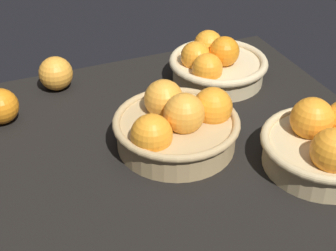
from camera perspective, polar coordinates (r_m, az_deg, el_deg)
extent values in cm
cube|color=black|center=(99.14, -0.18, -2.43)|extent=(84.00, 72.00, 3.00)
cylinder|color=tan|center=(94.88, 17.17, -3.08)|extent=(21.20, 21.20, 5.22)
torus|color=tan|center=(93.38, 17.44, -1.81)|extent=(22.87, 22.87, 1.67)
sphere|color=orange|center=(87.91, 18.40, -2.78)|extent=(7.94, 7.94, 7.94)
sphere|color=orange|center=(94.16, 16.10, 0.74)|extent=(7.94, 7.94, 7.94)
cylinder|color=#D3BC8C|center=(118.08, 5.71, 6.22)|extent=(21.02, 21.02, 4.85)
torus|color=#D3BC8C|center=(116.96, 5.77, 7.27)|extent=(22.90, 22.90, 1.88)
sphere|color=orange|center=(115.04, 6.45, 8.39)|extent=(6.90, 6.90, 6.90)
sphere|color=orange|center=(111.01, 4.50, 6.49)|extent=(6.90, 6.90, 6.90)
sphere|color=orange|center=(115.12, 3.17, 7.88)|extent=(6.90, 6.90, 6.90)
sphere|color=orange|center=(119.90, 4.62, 9.18)|extent=(6.90, 6.90, 6.90)
cylinder|color=tan|center=(95.58, 0.94, -0.89)|extent=(22.69, 22.69, 5.45)
torus|color=tan|center=(94.02, 0.95, 0.46)|extent=(24.21, 24.21, 1.52)
sphere|color=orange|center=(95.42, 5.12, 2.12)|extent=(7.66, 7.66, 7.66)
sphere|color=#F49E33|center=(96.16, -0.49, 3.04)|extent=(7.66, 7.66, 7.66)
sphere|color=#F49E33|center=(91.27, 1.86, 1.37)|extent=(7.66, 7.66, 7.66)
sphere|color=orange|center=(88.56, -1.89, -1.08)|extent=(7.66, 7.66, 7.66)
sphere|color=#F49E33|center=(116.24, -12.69, 5.82)|extent=(7.70, 7.70, 7.70)
sphere|color=orange|center=(107.35, -18.58, 2.10)|extent=(7.39, 7.39, 7.39)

